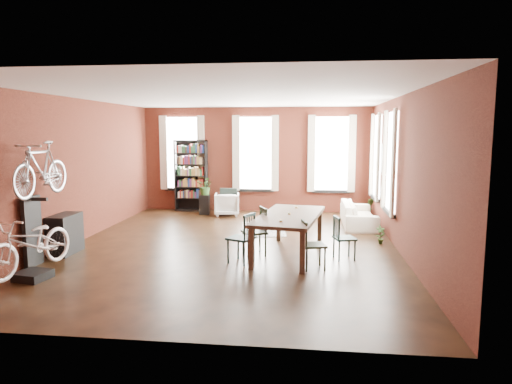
# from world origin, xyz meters

# --- Properties ---
(room) EXTENTS (9.00, 9.04, 3.22)m
(room) POSITION_xyz_m (0.25, 0.62, 2.14)
(room) COLOR black
(room) RESTS_ON ground
(dining_table) EXTENTS (1.47, 2.57, 0.83)m
(dining_table) POSITION_xyz_m (1.26, -0.52, 0.41)
(dining_table) COLOR #48382B
(dining_table) RESTS_ON ground
(dining_chair_a) EXTENTS (0.58, 0.58, 0.95)m
(dining_chair_a) POSITION_xyz_m (0.37, -1.14, 0.48)
(dining_chair_a) COLOR #183635
(dining_chair_a) RESTS_ON ground
(dining_chair_b) EXTENTS (0.58, 0.58, 0.96)m
(dining_chair_b) POSITION_xyz_m (0.56, -0.60, 0.48)
(dining_chair_b) COLOR black
(dining_chair_b) RESTS_ON ground
(dining_chair_c) EXTENTS (0.49, 0.49, 0.88)m
(dining_chair_c) POSITION_xyz_m (1.74, -1.39, 0.44)
(dining_chair_c) COLOR black
(dining_chair_c) RESTS_ON ground
(dining_chair_d) EXTENTS (0.48, 0.48, 0.84)m
(dining_chair_d) POSITION_xyz_m (2.34, -0.69, 0.42)
(dining_chair_d) COLOR #1C3E3A
(dining_chair_d) RESTS_ON ground
(bookshelf) EXTENTS (1.00, 0.32, 2.20)m
(bookshelf) POSITION_xyz_m (-2.00, 4.30, 1.10)
(bookshelf) COLOR black
(bookshelf) RESTS_ON ground
(white_armchair) EXTENTS (0.80, 0.76, 0.73)m
(white_armchair) POSITION_xyz_m (-0.76, 3.65, 0.36)
(white_armchair) COLOR silver
(white_armchair) RESTS_ON ground
(cream_sofa) EXTENTS (0.61, 2.08, 0.81)m
(cream_sofa) POSITION_xyz_m (2.95, 2.60, 0.41)
(cream_sofa) COLOR beige
(cream_sofa) RESTS_ON ground
(striped_rug) EXTENTS (1.29, 1.86, 0.01)m
(striped_rug) POSITION_xyz_m (0.49, 1.82, 0.01)
(striped_rug) COLOR black
(striped_rug) RESTS_ON ground
(bike_trainer) EXTENTS (0.55, 0.55, 0.14)m
(bike_trainer) POSITION_xyz_m (-2.95, -2.55, 0.07)
(bike_trainer) COLOR black
(bike_trainer) RESTS_ON ground
(bike_wall_rack) EXTENTS (0.16, 0.60, 1.30)m
(bike_wall_rack) POSITION_xyz_m (-3.40, -1.80, 0.65)
(bike_wall_rack) COLOR black
(bike_wall_rack) RESTS_ON ground
(console_table) EXTENTS (0.40, 0.80, 0.80)m
(console_table) POSITION_xyz_m (-3.28, -0.90, 0.40)
(console_table) COLOR black
(console_table) RESTS_ON ground
(plant_stand) EXTENTS (0.31, 0.31, 0.58)m
(plant_stand) POSITION_xyz_m (-1.45, 3.74, 0.29)
(plant_stand) COLOR black
(plant_stand) RESTS_ON ground
(plant_by_sofa) EXTENTS (0.34, 0.58, 0.25)m
(plant_by_sofa) POSITION_xyz_m (3.37, 3.86, 0.13)
(plant_by_sofa) COLOR #325722
(plant_by_sofa) RESTS_ON ground
(plant_small) EXTENTS (0.32, 0.45, 0.15)m
(plant_small) POSITION_xyz_m (3.22, 0.63, 0.07)
(plant_small) COLOR #305421
(plant_small) RESTS_ON ground
(bicycle_floor) EXTENTS (0.79, 1.06, 1.85)m
(bicycle_floor) POSITION_xyz_m (-2.95, -2.52, 1.06)
(bicycle_floor) COLOR silver
(bicycle_floor) RESTS_ON bike_trainer
(bicycle_hung) EXTENTS (0.47, 1.00, 1.66)m
(bicycle_hung) POSITION_xyz_m (-3.15, -1.80, 2.13)
(bicycle_hung) COLOR #A5A8AD
(bicycle_hung) RESTS_ON bike_wall_rack
(plant_on_stand) EXTENTS (0.61, 0.65, 0.42)m
(plant_on_stand) POSITION_xyz_m (-1.42, 3.77, 0.79)
(plant_on_stand) COLOR #2D5120
(plant_on_stand) RESTS_ON plant_stand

